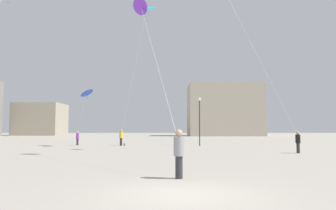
{
  "coord_description": "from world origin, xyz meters",
  "views": [
    {
      "loc": [
        -0.61,
        -8.82,
        1.8
      ],
      "look_at": [
        0.0,
        19.0,
        3.97
      ],
      "focal_mm": 33.46,
      "sensor_mm": 36.0,
      "label": 1
    }
  ],
  "objects_px": {
    "person_in_yellow": "(121,137)",
    "kite_cobalt_diamond": "(87,93)",
    "person_in_purple": "(78,138)",
    "person_in_grey": "(179,152)",
    "kite_violet_diamond": "(141,7)",
    "lamppost_east": "(199,114)",
    "building_centre_hall": "(41,119)",
    "kite_cyan_delta": "(146,11)",
    "building_right_hall": "(223,110)",
    "handbag_beside_flyer": "(124,144)",
    "person_in_black": "(298,141)"
  },
  "relations": [
    {
      "from": "building_centre_hall",
      "to": "lamppost_east",
      "type": "height_order",
      "value": "building_centre_hall"
    },
    {
      "from": "person_in_purple",
      "to": "building_centre_hall",
      "type": "xyz_separation_m",
      "value": [
        -26.87,
        59.17,
        3.89
      ]
    },
    {
      "from": "kite_cobalt_diamond",
      "to": "handbag_beside_flyer",
      "type": "xyz_separation_m",
      "value": [
        3.75,
        2.26,
        -5.53
      ]
    },
    {
      "from": "person_in_yellow",
      "to": "building_centre_hall",
      "type": "height_order",
      "value": "building_centre_hall"
    },
    {
      "from": "person_in_yellow",
      "to": "kite_cobalt_diamond",
      "type": "relative_size",
      "value": 0.38
    },
    {
      "from": "person_in_black",
      "to": "building_centre_hall",
      "type": "bearing_deg",
      "value": 122.92
    },
    {
      "from": "person_in_yellow",
      "to": "person_in_black",
      "type": "bearing_deg",
      "value": 14.17
    },
    {
      "from": "person_in_grey",
      "to": "kite_cobalt_diamond",
      "type": "height_order",
      "value": "kite_cobalt_diamond"
    },
    {
      "from": "person_in_black",
      "to": "building_centre_hall",
      "type": "relative_size",
      "value": 0.12
    },
    {
      "from": "person_in_grey",
      "to": "handbag_beside_flyer",
      "type": "xyz_separation_m",
      "value": [
        -4.75,
        23.44,
        -0.86
      ]
    },
    {
      "from": "person_in_purple",
      "to": "building_centre_hall",
      "type": "relative_size",
      "value": 0.12
    },
    {
      "from": "kite_violet_diamond",
      "to": "kite_cyan_delta",
      "type": "relative_size",
      "value": 0.77
    },
    {
      "from": "kite_cyan_delta",
      "to": "building_right_hall",
      "type": "height_order",
      "value": "kite_cyan_delta"
    },
    {
      "from": "person_in_grey",
      "to": "handbag_beside_flyer",
      "type": "height_order",
      "value": "person_in_grey"
    },
    {
      "from": "person_in_black",
      "to": "building_right_hall",
      "type": "distance_m",
      "value": 64.95
    },
    {
      "from": "person_in_yellow",
      "to": "handbag_beside_flyer",
      "type": "bearing_deg",
      "value": 67.52
    },
    {
      "from": "handbag_beside_flyer",
      "to": "kite_cyan_delta",
      "type": "bearing_deg",
      "value": -41.27
    },
    {
      "from": "person_in_purple",
      "to": "building_right_hall",
      "type": "bearing_deg",
      "value": -1.46
    },
    {
      "from": "building_right_hall",
      "to": "handbag_beside_flyer",
      "type": "bearing_deg",
      "value": -112.34
    },
    {
      "from": "person_in_purple",
      "to": "person_in_grey",
      "type": "height_order",
      "value": "person_in_grey"
    },
    {
      "from": "kite_cobalt_diamond",
      "to": "lamppost_east",
      "type": "xyz_separation_m",
      "value": [
        12.05,
        1.42,
        -2.14
      ]
    },
    {
      "from": "person_in_yellow",
      "to": "lamppost_east",
      "type": "height_order",
      "value": "lamppost_east"
    },
    {
      "from": "person_in_yellow",
      "to": "person_in_grey",
      "type": "relative_size",
      "value": 1.01
    },
    {
      "from": "person_in_purple",
      "to": "kite_cyan_delta",
      "type": "xyz_separation_m",
      "value": [
        7.89,
        -3.11,
        13.72
      ]
    },
    {
      "from": "building_centre_hall",
      "to": "building_right_hall",
      "type": "relative_size",
      "value": 0.68
    },
    {
      "from": "person_in_yellow",
      "to": "person_in_purple",
      "type": "height_order",
      "value": "person_in_yellow"
    },
    {
      "from": "person_in_purple",
      "to": "lamppost_east",
      "type": "height_order",
      "value": "lamppost_east"
    },
    {
      "from": "kite_violet_diamond",
      "to": "building_right_hall",
      "type": "height_order",
      "value": "building_right_hall"
    },
    {
      "from": "person_in_black",
      "to": "kite_cyan_delta",
      "type": "relative_size",
      "value": 0.12
    },
    {
      "from": "building_centre_hall",
      "to": "building_right_hall",
      "type": "height_order",
      "value": "building_right_hall"
    },
    {
      "from": "person_in_yellow",
      "to": "person_in_black",
      "type": "distance_m",
      "value": 18.65
    },
    {
      "from": "kite_violet_diamond",
      "to": "person_in_grey",
      "type": "bearing_deg",
      "value": -78.07
    },
    {
      "from": "kite_cyan_delta",
      "to": "building_right_hall",
      "type": "bearing_deg",
      "value": 70.71
    },
    {
      "from": "building_centre_hall",
      "to": "building_right_hall",
      "type": "xyz_separation_m",
      "value": [
        54.0,
        -7.31,
        2.38
      ]
    },
    {
      "from": "person_in_purple",
      "to": "person_in_grey",
      "type": "xyz_separation_m",
      "value": [
        10.18,
        -24.39,
        0.12
      ]
    },
    {
      "from": "person_in_purple",
      "to": "handbag_beside_flyer",
      "type": "bearing_deg",
      "value": -73.76
    },
    {
      "from": "kite_cobalt_diamond",
      "to": "lamppost_east",
      "type": "distance_m",
      "value": 12.32
    },
    {
      "from": "person_in_grey",
      "to": "building_right_hall",
      "type": "height_order",
      "value": "building_right_hall"
    },
    {
      "from": "kite_cobalt_diamond",
      "to": "lamppost_east",
      "type": "height_order",
      "value": "kite_cobalt_diamond"
    },
    {
      "from": "kite_violet_diamond",
      "to": "person_in_black",
      "type": "bearing_deg",
      "value": 9.89
    },
    {
      "from": "person_in_yellow",
      "to": "person_in_grey",
      "type": "height_order",
      "value": "person_in_yellow"
    },
    {
      "from": "person_in_yellow",
      "to": "kite_violet_diamond",
      "type": "bearing_deg",
      "value": -25.82
    },
    {
      "from": "kite_violet_diamond",
      "to": "lamppost_east",
      "type": "height_order",
      "value": "kite_violet_diamond"
    },
    {
      "from": "building_right_hall",
      "to": "kite_cyan_delta",
      "type": "bearing_deg",
      "value": -109.29
    },
    {
      "from": "person_in_black",
      "to": "kite_violet_diamond",
      "type": "xyz_separation_m",
      "value": [
        -11.82,
        -2.06,
        9.55
      ]
    },
    {
      "from": "kite_cyan_delta",
      "to": "building_right_hall",
      "type": "relative_size",
      "value": 0.69
    },
    {
      "from": "person_in_black",
      "to": "kite_violet_diamond",
      "type": "height_order",
      "value": "kite_violet_diamond"
    },
    {
      "from": "person_in_grey",
      "to": "lamppost_east",
      "type": "relative_size",
      "value": 0.34
    },
    {
      "from": "person_in_yellow",
      "to": "kite_cobalt_diamond",
      "type": "bearing_deg",
      "value": -96.04
    },
    {
      "from": "person_in_grey",
      "to": "kite_cyan_delta",
      "type": "xyz_separation_m",
      "value": [
        -2.29,
        21.28,
        13.6
      ]
    }
  ]
}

